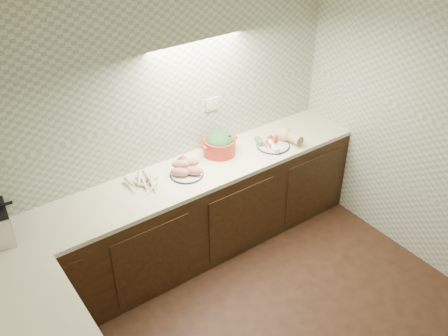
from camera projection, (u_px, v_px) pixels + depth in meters
room at (310, 194)px, 2.83m from camera, size 3.60×3.60×2.60m
counter at (160, 312)px, 3.61m from camera, size 3.60×3.60×0.90m
parsnip_pile at (145, 183)px, 4.14m from camera, size 0.37×0.35×0.06m
sweet_potato_plate at (186, 169)px, 4.26m from camera, size 0.30×0.29×0.13m
onion_bowl at (184, 163)px, 4.37m from camera, size 0.15×0.15×0.11m
dutch_oven at (219, 144)px, 4.52m from camera, size 0.36×0.30×0.21m
veg_plate at (278, 139)px, 4.69m from camera, size 0.39×0.32×0.14m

